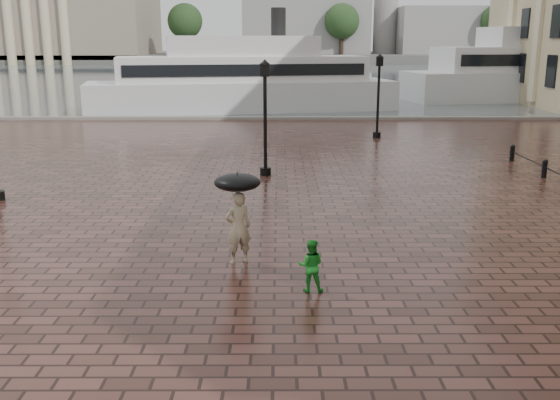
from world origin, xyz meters
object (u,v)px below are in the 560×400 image
at_px(adult_pedestrian, 238,228).
at_px(street_lamps, 166,108).
at_px(child_pedestrian, 311,266).
at_px(ferry_near, 243,80).
at_px(ferry_far, 552,70).

bearing_deg(adult_pedestrian, street_lamps, -96.65).
distance_m(adult_pedestrian, child_pedestrian, 2.43).
bearing_deg(ferry_near, ferry_far, 6.91).
bearing_deg(child_pedestrian, ferry_near, -80.15).
xyz_separation_m(adult_pedestrian, child_pedestrian, (1.66, -1.75, -0.31)).
height_order(child_pedestrian, ferry_near, ferry_near).
xyz_separation_m(child_pedestrian, ferry_near, (-3.44, 35.63, 1.71)).
bearing_deg(adult_pedestrian, ferry_near, -110.15).
bearing_deg(ferry_far, ferry_near, -170.95).
distance_m(street_lamps, child_pedestrian, 16.58).
relative_size(adult_pedestrian, ferry_far, 0.07).
xyz_separation_m(street_lamps, adult_pedestrian, (4.06, -13.71, -1.44)).
xyz_separation_m(street_lamps, ferry_far, (29.72, 29.32, 0.30)).
relative_size(adult_pedestrian, ferry_near, 0.07).
height_order(street_lamps, child_pedestrian, street_lamps).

